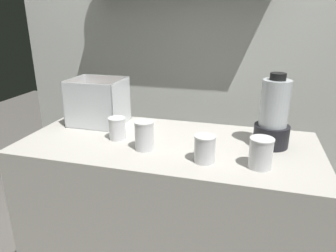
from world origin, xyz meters
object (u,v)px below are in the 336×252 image
juice_cup_carrot_left (144,137)px  juice_cup_beet_middle (205,151)px  blender_pitcher (273,117)px  juice_cup_pomegranate_far_left (117,130)px  juice_cup_pomegranate_right (261,155)px  carrot_display_bin (99,110)px

juice_cup_carrot_left → juice_cup_beet_middle: (0.28, -0.05, -0.01)m
blender_pitcher → juice_cup_pomegranate_far_left: 0.73m
juice_cup_beet_middle → juice_cup_pomegranate_right: juice_cup_pomegranate_right is taller
juice_cup_pomegranate_right → carrot_display_bin: bearing=159.8°
blender_pitcher → juice_cup_beet_middle: bearing=-137.4°
juice_cup_carrot_left → juice_cup_beet_middle: bearing=-10.7°
carrot_display_bin → juice_cup_pomegranate_right: carrot_display_bin is taller
juice_cup_pomegranate_far_left → juice_cup_beet_middle: bearing=-16.7°
juice_cup_pomegranate_far_left → juice_cup_carrot_left: size_ratio=0.82×
blender_pitcher → juice_cup_beet_middle: blender_pitcher is taller
carrot_display_bin → juice_cup_pomegranate_far_left: bearing=-44.3°
blender_pitcher → juice_cup_carrot_left: 0.59m
carrot_display_bin → juice_cup_beet_middle: (0.64, -0.32, -0.03)m
carrot_display_bin → juice_cup_pomegranate_right: size_ratio=2.29×
carrot_display_bin → juice_cup_pomegranate_far_left: carrot_display_bin is taller
blender_pitcher → juice_cup_pomegranate_right: (-0.05, -0.24, -0.08)m
juice_cup_pomegranate_far_left → blender_pitcher: bearing=8.9°
juice_cup_carrot_left → carrot_display_bin: bearing=143.3°
juice_cup_beet_middle → juice_cup_carrot_left: bearing=169.3°
blender_pitcher → juice_cup_pomegranate_right: 0.26m
juice_cup_beet_middle → juice_cup_pomegranate_far_left: bearing=163.3°
carrot_display_bin → blender_pitcher: (0.91, -0.08, 0.06)m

